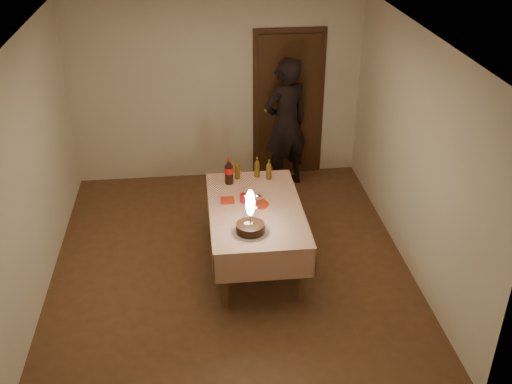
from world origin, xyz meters
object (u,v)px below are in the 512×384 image
birthday_cake (250,223)px  amber_bottle_right (269,170)px  dining_table (255,215)px  red_cup (244,198)px  amber_bottle_left (237,170)px  red_plate (259,204)px  clear_cup (258,199)px  photographer (286,123)px  amber_bottle_mid (257,168)px  cola_bottle (229,172)px

birthday_cake → amber_bottle_right: size_ratio=1.92×
dining_table → amber_bottle_right: size_ratio=6.75×
red_cup → amber_bottle_left: bearing=92.4°
red_plate → amber_bottle_right: 0.63m
amber_bottle_left → birthday_cake: bearing=-88.5°
clear_cup → photographer: (0.58, 1.78, 0.15)m
red_plate → photographer: size_ratio=0.12×
amber_bottle_mid → red_cup: bearing=-109.9°
red_cup → amber_bottle_right: bearing=56.0°
dining_table → clear_cup: (0.04, 0.09, 0.14)m
red_cup → photographer: size_ratio=0.05×
red_cup → amber_bottle_mid: amber_bottle_mid is taller
clear_cup → photographer: 1.88m
amber_bottle_right → amber_bottle_mid: bearing=150.3°
red_plate → amber_bottle_mid: size_ratio=0.86×
red_plate → cola_bottle: (-0.29, 0.53, 0.15)m
red_plate → amber_bottle_left: (-0.19, 0.64, 0.11)m
dining_table → amber_bottle_right: 0.72m
red_cup → amber_bottle_mid: size_ratio=0.39×
birthday_cake → cola_bottle: (-0.14, 1.08, 0.04)m
birthday_cake → clear_cup: size_ratio=5.43×
amber_bottle_right → amber_bottle_mid: same height
birthday_cake → amber_bottle_mid: bearing=80.4°
red_cup → amber_bottle_mid: 0.63m
cola_bottle → dining_table: bearing=-67.4°
clear_cup → amber_bottle_left: size_ratio=0.35×
red_plate → photographer: (0.57, 1.82, 0.19)m
red_plate → amber_bottle_right: amber_bottle_right is taller
amber_bottle_left → amber_bottle_right: (0.37, -0.05, 0.00)m
dining_table → cola_bottle: size_ratio=5.42×
red_plate → cola_bottle: 0.63m
amber_bottle_left → cola_bottle: bearing=-134.0°
red_cup → amber_bottle_left: size_ratio=0.39×
clear_cup → amber_bottle_right: amber_bottle_right is taller
amber_bottle_left → amber_bottle_mid: (0.24, 0.02, 0.00)m
amber_bottle_right → amber_bottle_mid: size_ratio=1.00×
dining_table → red_cup: bearing=131.5°
photographer → red_plate: bearing=-107.5°
amber_bottle_mid → photographer: (0.52, 1.15, 0.07)m
dining_table → amber_bottle_left: (-0.14, 0.70, 0.22)m
photographer → clear_cup: bearing=-108.1°
red_cup → amber_bottle_right: (0.35, 0.51, 0.07)m
cola_bottle → amber_bottle_left: (0.11, 0.11, -0.03)m
red_plate → red_cup: size_ratio=2.20×
amber_bottle_left → photographer: size_ratio=0.14×
red_plate → amber_bottle_right: size_ratio=0.86×
red_plate → clear_cup: clear_cup is taller
red_cup → birthday_cake: bearing=-89.2°
photographer → dining_table: bearing=-108.4°
red_cup → clear_cup: red_cup is taller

